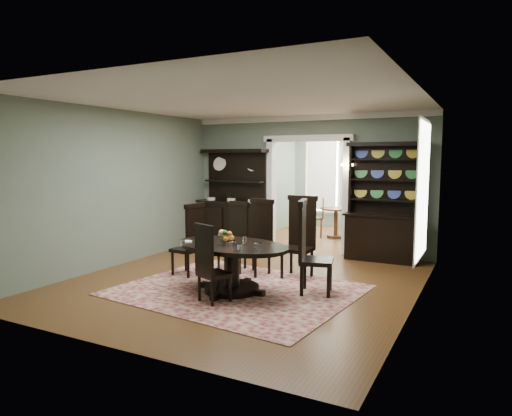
{
  "coord_description": "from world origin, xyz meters",
  "views": [
    {
      "loc": [
        3.63,
        -6.56,
        2.09
      ],
      "look_at": [
        -0.06,
        0.6,
        1.19
      ],
      "focal_mm": 32.0,
      "sensor_mm": 36.0,
      "label": 1
    }
  ],
  "objects_px": {
    "sideboard": "(233,212)",
    "parlor_table": "(336,218)",
    "dining_table": "(232,259)",
    "welsh_dresser": "(383,218)"
  },
  "relations": [
    {
      "from": "dining_table",
      "to": "welsh_dresser",
      "type": "bearing_deg",
      "value": 71.91
    },
    {
      "from": "sideboard",
      "to": "parlor_table",
      "type": "relative_size",
      "value": 2.72
    },
    {
      "from": "welsh_dresser",
      "to": "sideboard",
      "type": "bearing_deg",
      "value": 179.92
    },
    {
      "from": "dining_table",
      "to": "sideboard",
      "type": "height_order",
      "value": "sideboard"
    },
    {
      "from": "sideboard",
      "to": "parlor_table",
      "type": "xyz_separation_m",
      "value": [
        1.86,
        2.12,
        -0.29
      ]
    },
    {
      "from": "dining_table",
      "to": "parlor_table",
      "type": "height_order",
      "value": "parlor_table"
    },
    {
      "from": "welsh_dresser",
      "to": "dining_table",
      "type": "bearing_deg",
      "value": -116.04
    },
    {
      "from": "dining_table",
      "to": "parlor_table",
      "type": "bearing_deg",
      "value": 98.13
    },
    {
      "from": "dining_table",
      "to": "welsh_dresser",
      "type": "relative_size",
      "value": 0.87
    },
    {
      "from": "dining_table",
      "to": "parlor_table",
      "type": "xyz_separation_m",
      "value": [
        -0.03,
        5.44,
        -0.02
      ]
    }
  ]
}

